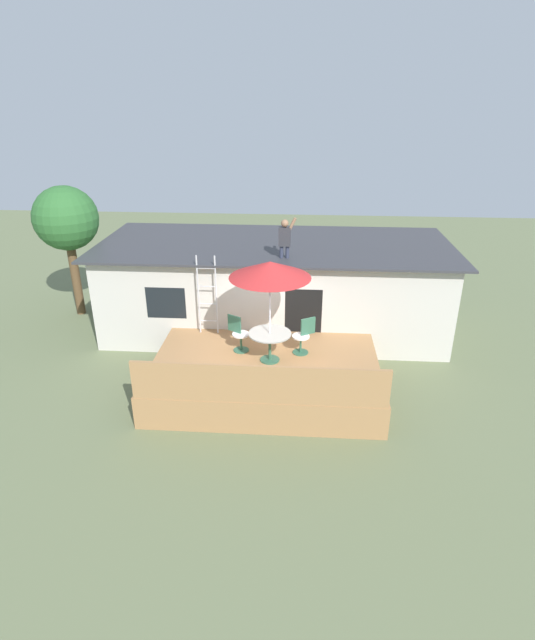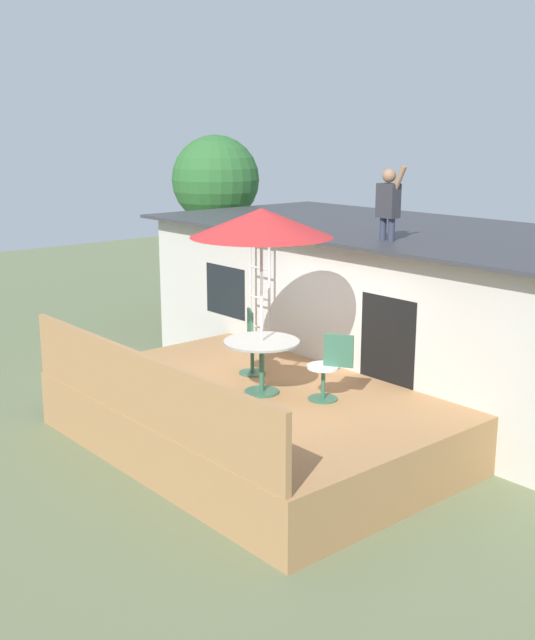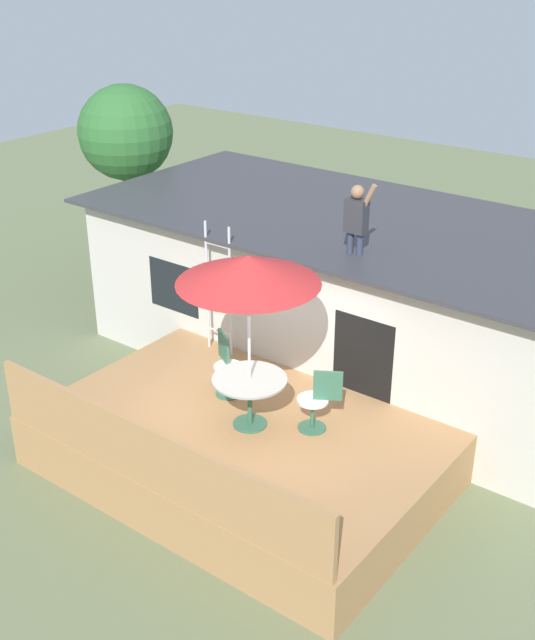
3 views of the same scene
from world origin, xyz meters
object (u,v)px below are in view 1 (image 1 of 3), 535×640
patio_umbrella (270,270)px  person_figure (285,236)px  step_ladder (207,295)px  backyard_tree (66,220)px  patio_table (270,339)px  patio_chair_left (239,334)px  patio_chair_right (303,336)px

patio_umbrella → person_figure: 2.25m
patio_umbrella → step_ladder: bearing=140.6°
person_figure → step_ladder: bearing=-158.9°
backyard_tree → patio_umbrella: bearing=-32.6°
patio_table → backyard_tree: (-6.71, 4.29, 1.80)m
patio_table → backyard_tree: backyard_tree is taller
person_figure → patio_chair_left: 2.92m
step_ladder → patio_chair_right: step_ladder is taller
patio_table → patio_chair_right: bearing=30.9°
step_ladder → patio_chair_right: bearing=-20.5°
step_ladder → patio_umbrella: bearing=-39.4°
patio_table → patio_chair_left: patio_chair_left is taller
step_ladder → patio_chair_left: size_ratio=2.39×
patio_umbrella → patio_chair_left: (-0.83, 0.50, -1.89)m
step_ladder → patio_chair_left: 1.49m
backyard_tree → patio_table: bearing=-32.6°
patio_chair_left → patio_chair_right: size_ratio=1.00×
step_ladder → person_figure: bearing=21.1°
patio_chair_left → backyard_tree: 7.26m
step_ladder → patio_chair_right: (2.58, -0.97, -0.64)m
step_ladder → person_figure: (2.02, 0.78, 1.44)m
patio_table → patio_chair_left: size_ratio=1.13×
patio_chair_right → backyard_tree: 8.64m
patio_table → patio_chair_right: patio_chair_right is taller
patio_table → patio_umbrella: size_ratio=0.41×
step_ladder → backyard_tree: 5.84m
person_figure → patio_umbrella: bearing=-96.4°
patio_umbrella → backyard_tree: size_ratio=0.60×
patio_umbrella → patio_chair_right: size_ratio=2.76×
person_figure → patio_chair_left: size_ratio=1.21×
person_figure → backyard_tree: 7.26m
patio_table → patio_chair_right: (0.81, 0.48, -0.13)m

